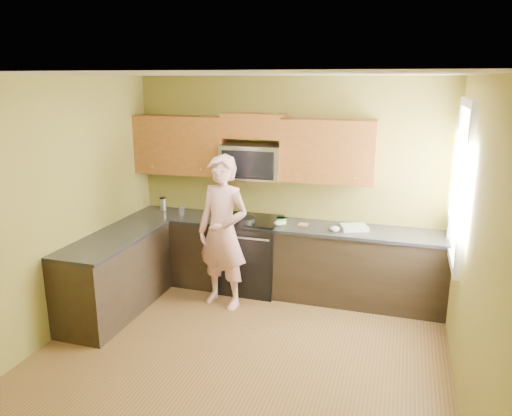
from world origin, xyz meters
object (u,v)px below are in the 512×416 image
at_px(stove, 250,254).
at_px(butter_tub, 281,223).
at_px(woman, 223,232).
at_px(travel_mug, 163,210).
at_px(frying_pan, 244,222).
at_px(microwave, 253,178).

xyz_separation_m(stove, butter_tub, (0.41, 0.01, 0.45)).
xyz_separation_m(woman, butter_tub, (0.57, 0.53, 0.01)).
height_order(stove, butter_tub, butter_tub).
bearing_deg(stove, travel_mug, 173.73).
bearing_deg(woman, travel_mug, 163.33).
xyz_separation_m(stove, travel_mug, (-1.29, 0.14, 0.44)).
bearing_deg(butter_tub, woman, -136.97).
bearing_deg(frying_pan, microwave, 92.95).
bearing_deg(stove, butter_tub, 1.11).
height_order(stove, microwave, microwave).
distance_m(microwave, butter_tub, 0.68).
bearing_deg(microwave, butter_tub, -15.96).
relative_size(stove, woman, 0.52).
bearing_deg(microwave, frying_pan, -94.69).
xyz_separation_m(microwave, travel_mug, (-1.29, 0.02, -0.53)).
height_order(frying_pan, butter_tub, frying_pan).
bearing_deg(frying_pan, travel_mug, 173.88).
distance_m(stove, travel_mug, 1.37).
bearing_deg(microwave, travel_mug, 179.27).
height_order(woman, butter_tub, woman).
bearing_deg(frying_pan, stove, 89.50).
height_order(frying_pan, travel_mug, travel_mug).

